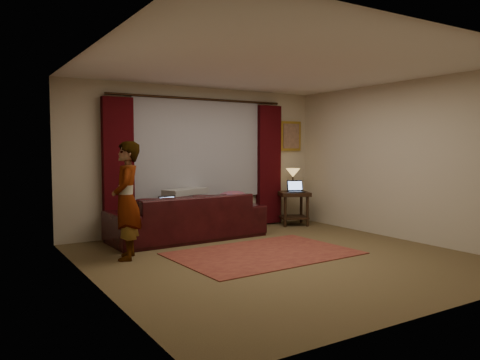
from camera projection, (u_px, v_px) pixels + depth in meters
name	position (u px, v px, depth m)	size (l,w,h in m)	color
floor	(280.00, 258.00, 6.45)	(5.00, 5.00, 0.01)	brown
ceiling	(281.00, 67.00, 6.27)	(5.00, 5.00, 0.02)	silver
wall_back	(198.00, 160.00, 8.48)	(5.00, 0.02, 2.60)	#BEB299
wall_front	(445.00, 172.00, 4.24)	(5.00, 0.02, 2.60)	#BEB299
wall_left	(94.00, 168.00, 5.05)	(0.02, 5.00, 2.60)	#BEB299
wall_right	(403.00, 161.00, 7.67)	(0.02, 5.00, 2.60)	#BEB299
sheer_curtain	(199.00, 148.00, 8.42)	(2.50, 0.05, 1.80)	#95959D
drape_left	(118.00, 168.00, 7.61)	(0.50, 0.14, 2.30)	#350509
drape_right	(269.00, 165.00, 9.18)	(0.50, 0.14, 2.30)	#350509
curtain_rod	(200.00, 99.00, 8.31)	(0.04, 0.04, 3.40)	black
picture_frame	(291.00, 136.00, 9.53)	(0.50, 0.04, 0.60)	gold
sofa	(187.00, 208.00, 7.74)	(2.57, 1.11, 1.04)	black
throw_blanket	(186.00, 176.00, 8.02)	(0.84, 0.33, 0.10)	gray
clothing_pile	(233.00, 198.00, 8.05)	(0.58, 0.45, 0.24)	brown
laptop_sofa	(171.00, 204.00, 7.37)	(0.30, 0.33, 0.22)	black
area_rug	(264.00, 253.00, 6.68)	(2.53, 1.69, 0.01)	brown
end_table	(293.00, 208.00, 9.16)	(0.57, 0.57, 0.65)	black
tiffany_lamp	(293.00, 180.00, 9.24)	(0.28, 0.28, 0.45)	olive
laptop_table	(296.00, 186.00, 9.03)	(0.31, 0.34, 0.23)	black
person	(127.00, 200.00, 6.32)	(0.47, 0.47, 1.60)	gray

